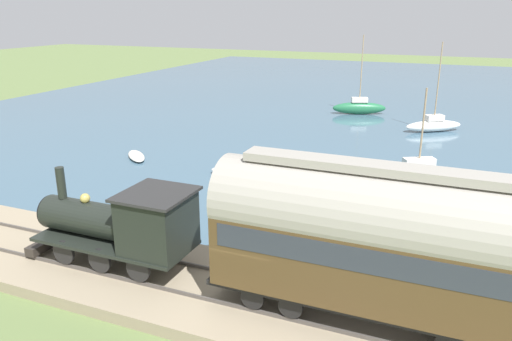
{
  "coord_description": "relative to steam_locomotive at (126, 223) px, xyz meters",
  "views": [
    {
      "loc": [
        -13.15,
        -5.83,
        9.33
      ],
      "look_at": [
        7.41,
        2.75,
        2.11
      ],
      "focal_mm": 35.0,
      "sensor_mm": 36.0,
      "label": 1
    }
  ],
  "objects": [
    {
      "name": "passenger_coach",
      "position": [
        0.0,
        -8.71,
        1.01
      ],
      "size": [
        2.55,
        9.89,
        4.82
      ],
      "color": "black",
      "rests_on": "rail_embankment"
    },
    {
      "name": "harbor_water",
      "position": [
        42.9,
        -4.65,
        -2.16
      ],
      "size": [
        80.0,
        80.0,
        0.01
      ],
      "color": "#426075",
      "rests_on": "ground"
    },
    {
      "name": "sailboat_green",
      "position": [
        32.96,
        -1.65,
        -1.51
      ],
      "size": [
        2.71,
        4.96,
        7.17
      ],
      "rotation": [
        0.0,
        0.0,
        0.36
      ],
      "color": "#236B42",
      "rests_on": "harbor_water"
    },
    {
      "name": "rowboat_near_shore",
      "position": [
        11.78,
        1.44,
        -1.91
      ],
      "size": [
        1.29,
        2.92,
        0.49
      ],
      "rotation": [
        0.0,
        0.0,
        -0.11
      ],
      "color": "silver",
      "rests_on": "harbor_water"
    },
    {
      "name": "rowboat_off_pier",
      "position": [
        12.81,
        8.88,
        -2.0
      ],
      "size": [
        2.69,
        2.69,
        0.31
      ],
      "rotation": [
        0.0,
        0.0,
        -0.79
      ],
      "color": "beige",
      "rests_on": "harbor_water"
    },
    {
      "name": "sailboat_teal",
      "position": [
        14.08,
        -8.69,
        -1.48
      ],
      "size": [
        3.72,
        5.41,
        5.45
      ],
      "rotation": [
        0.0,
        0.0,
        0.52
      ],
      "color": "#1E707A",
      "rests_on": "harbor_water"
    },
    {
      "name": "rail_embankment",
      "position": [
        0.0,
        -4.65,
        -1.95
      ],
      "size": [
        5.2,
        56.0,
        0.53
      ],
      "color": "gray",
      "rests_on": "ground"
    },
    {
      "name": "steam_locomotive",
      "position": [
        0.0,
        0.0,
        0.0
      ],
      "size": [
        2.39,
        6.43,
        3.33
      ],
      "color": "black",
      "rests_on": "rail_embankment"
    },
    {
      "name": "sailboat_white",
      "position": [
        28.32,
        -8.56,
        -1.62
      ],
      "size": [
        3.71,
        4.59,
        6.98
      ],
      "rotation": [
        0.0,
        0.0,
        0.61
      ],
      "color": "white",
      "rests_on": "harbor_water"
    },
    {
      "name": "ground_plane",
      "position": [
        -0.0,
        -4.65,
        -2.16
      ],
      "size": [
        200.0,
        200.0,
        0.0
      ],
      "primitive_type": "plane",
      "color": "#607542"
    }
  ]
}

